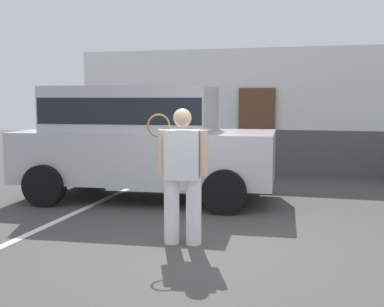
# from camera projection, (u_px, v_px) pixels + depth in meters

# --- Properties ---
(ground_plane) EXTENTS (40.00, 40.00, 0.00)m
(ground_plane) POSITION_uv_depth(u_px,v_px,m) (208.00, 252.00, 5.89)
(ground_plane) COLOR #423F3D
(parking_stripe_0) EXTENTS (0.12, 4.40, 0.01)m
(parking_stripe_0) POSITION_uv_depth(u_px,v_px,m) (76.00, 212.00, 7.98)
(parking_stripe_0) COLOR silver
(parking_stripe_0) RESTS_ON ground_plane
(house_frontage) EXTENTS (10.00, 0.40, 3.08)m
(house_frontage) POSITION_uv_depth(u_px,v_px,m) (270.00, 115.00, 12.26)
(house_frontage) COLOR white
(house_frontage) RESTS_ON ground_plane
(parked_suv) EXTENTS (4.72, 2.42, 2.05)m
(parked_suv) POSITION_uv_depth(u_px,v_px,m) (141.00, 137.00, 8.99)
(parked_suv) COLOR #B7B7BC
(parked_suv) RESTS_ON ground_plane
(tennis_player_man) EXTENTS (0.77, 0.31, 1.71)m
(tennis_player_man) POSITION_uv_depth(u_px,v_px,m) (182.00, 174.00, 6.16)
(tennis_player_man) COLOR white
(tennis_player_man) RESTS_ON ground_plane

